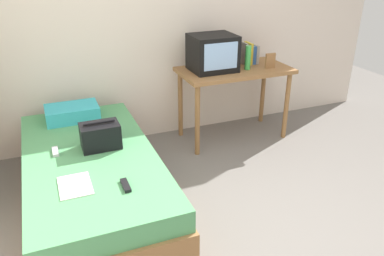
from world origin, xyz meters
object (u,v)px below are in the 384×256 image
(remote_silver, at_px, (55,152))
(pillow, at_px, (72,113))
(book_row, at_px, (249,54))
(picture_frame, at_px, (270,61))
(desk, at_px, (234,78))
(handbag, at_px, (100,136))
(bed, at_px, (93,180))
(tv, at_px, (213,53))
(remote_dark, at_px, (126,185))
(water_bottle, at_px, (248,58))
(magazine, at_px, (75,186))

(remote_silver, bearing_deg, pillow, 71.89)
(book_row, height_order, picture_frame, book_row)
(desk, xyz_separation_m, pillow, (-1.67, 0.00, -0.14))
(handbag, bearing_deg, pillow, 102.45)
(bed, bearing_deg, book_row, 24.63)
(tv, height_order, book_row, tv)
(book_row, relative_size, remote_dark, 1.49)
(tv, distance_m, remote_dark, 1.86)
(picture_frame, height_order, pillow, picture_frame)
(handbag, bearing_deg, water_bottle, 19.68)
(water_bottle, xyz_separation_m, handbag, (-1.63, -0.58, -0.32))
(desk, height_order, book_row, book_row)
(book_row, bearing_deg, magazine, -147.73)
(bed, height_order, picture_frame, picture_frame)
(handbag, bearing_deg, remote_silver, 173.34)
(bed, bearing_deg, pillow, 93.00)
(bed, relative_size, magazine, 6.90)
(handbag, bearing_deg, desk, 23.33)
(book_row, bearing_deg, water_bottle, -122.13)
(desk, xyz_separation_m, book_row, (0.23, 0.12, 0.21))
(water_bottle, xyz_separation_m, remote_dark, (-1.58, -1.21, -0.41))
(pillow, xyz_separation_m, handbag, (0.15, -0.66, 0.04))
(remote_dark, bearing_deg, water_bottle, 37.41)
(tv, distance_m, handbag, 1.50)
(desk, bearing_deg, pillow, 179.95)
(tv, bearing_deg, handbag, -151.73)
(book_row, bearing_deg, tv, -169.03)
(book_row, relative_size, pillow, 0.50)
(water_bottle, xyz_separation_m, remote_silver, (-1.97, -0.54, -0.41))
(water_bottle, bearing_deg, picture_frame, -9.81)
(tv, bearing_deg, pillow, -178.82)
(tv, height_order, magazine, tv)
(book_row, relative_size, handbag, 0.78)
(tv, distance_m, magazine, 2.00)
(picture_frame, xyz_separation_m, pillow, (-2.01, 0.12, -0.31))
(book_row, xyz_separation_m, remote_dark, (-1.70, -1.40, -0.40))
(handbag, xyz_separation_m, magazine, (-0.26, -0.49, -0.10))
(pillow, relative_size, magazine, 1.62)
(tv, height_order, handbag, tv)
(desk, bearing_deg, water_bottle, -35.90)
(picture_frame, relative_size, handbag, 0.51)
(pillow, bearing_deg, tv, 1.18)
(pillow, distance_m, magazine, 1.16)
(water_bottle, bearing_deg, desk, 144.10)
(tv, distance_m, pillow, 1.48)
(remote_dark, bearing_deg, pillow, 98.55)
(handbag, bearing_deg, bed, -145.85)
(bed, distance_m, picture_frame, 2.16)
(magazine, bearing_deg, water_bottle, 29.61)
(desk, xyz_separation_m, tv, (-0.24, 0.03, 0.28))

